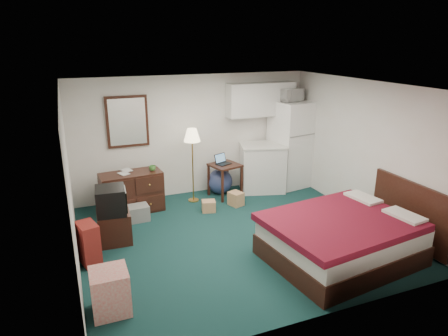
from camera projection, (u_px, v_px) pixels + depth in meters
name	position (u px, v px, depth m)	size (l,w,h in m)	color
floor	(236.00, 236.00, 6.73)	(5.00, 4.50, 0.01)	#164044
ceiling	(238.00, 86.00, 5.96)	(5.00, 4.50, 0.01)	white
walls	(237.00, 166.00, 6.35)	(5.01, 4.51, 2.50)	white
mirror	(127.00, 122.00, 7.71)	(0.80, 0.06, 1.00)	white
upper_cabinets	(261.00, 99.00, 8.48)	(1.50, 0.35, 0.70)	white
headboard	(410.00, 212.00, 6.32)	(0.06, 1.56, 1.00)	black
dresser	(132.00, 192.00, 7.60)	(1.14, 0.52, 0.78)	black
floor_lamp	(193.00, 166.00, 7.99)	(0.33, 0.33, 1.51)	gold
desk	(225.00, 180.00, 8.36)	(0.55, 0.55, 0.70)	black
exercise_ball	(220.00, 181.00, 8.54)	(0.53, 0.53, 0.53)	navy
kitchen_counter	(262.00, 168.00, 8.67)	(0.91, 0.70, 1.00)	white
fridge	(291.00, 144.00, 8.85)	(0.78, 0.78, 1.90)	white
bed	(341.00, 239.00, 5.93)	(2.08, 1.62, 0.67)	maroon
tv_stand	(114.00, 226.00, 6.51)	(0.51, 0.56, 0.51)	black
suitcase	(89.00, 244.00, 5.84)	(0.24, 0.39, 0.63)	maroon
retail_box	(110.00, 291.00, 4.79)	(0.44, 0.44, 0.55)	silver
file_bin	(137.00, 213.00, 7.28)	(0.41, 0.30, 0.28)	gray
cardboard_box_a	(209.00, 206.00, 7.67)	(0.26, 0.22, 0.22)	tan
cardboard_box_b	(236.00, 199.00, 7.96)	(0.23, 0.27, 0.27)	tan
laptop	(224.00, 159.00, 8.23)	(0.29, 0.24, 0.20)	black
crt_tv	(111.00, 201.00, 6.32)	(0.47, 0.50, 0.43)	black
microwave	(290.00, 93.00, 8.51)	(0.50, 0.28, 0.34)	white
book_a	(119.00, 169.00, 7.33)	(0.16, 0.02, 0.22)	tan
book_b	(122.00, 166.00, 7.50)	(0.17, 0.02, 0.23)	tan
mug	(152.00, 168.00, 7.59)	(0.13, 0.10, 0.13)	#418435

